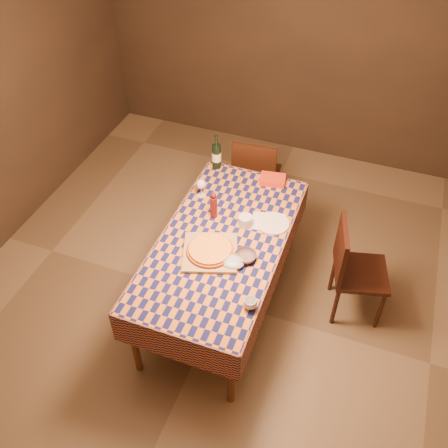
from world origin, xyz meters
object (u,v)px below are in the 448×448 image
object	(u,v)px
cutting_board	(210,252)
chair_far	(255,174)
bowl	(246,257)
chair_right	(352,266)
wine_bottle	(217,156)
white_plate	(273,223)
pizza	(210,250)
dining_table	(222,247)

from	to	relation	value
cutting_board	chair_far	world-z (taller)	chair_far
bowl	chair_right	xyz separation A→B (m)	(0.76, 0.44, -0.27)
wine_bottle	chair_far	world-z (taller)	wine_bottle
white_plate	chair_far	size ratio (longest dim) A/B	0.28
bowl	chair_right	size ratio (longest dim) A/B	0.17
white_plate	chair_far	distance (m)	1.00
wine_bottle	chair_right	size ratio (longest dim) A/B	0.36
white_plate	wine_bottle	bearing A→B (deg)	141.65
cutting_board	pizza	world-z (taller)	pizza
bowl	wine_bottle	size ratio (longest dim) A/B	0.49
cutting_board	chair_far	size ratio (longest dim) A/B	0.43
dining_table	wine_bottle	size ratio (longest dim) A/B	5.58
dining_table	pizza	xyz separation A→B (m)	(-0.03, -0.16, 0.12)
pizza	chair_far	xyz separation A→B (m)	(-0.06, 1.35, -0.29)
dining_table	cutting_board	bearing A→B (deg)	-101.55
dining_table	chair_far	size ratio (longest dim) A/B	1.98
wine_bottle	white_plate	xyz separation A→B (m)	(0.69, -0.55, -0.12)
wine_bottle	white_plate	world-z (taller)	wine_bottle
white_plate	pizza	bearing A→B (deg)	-126.61
bowl	wine_bottle	xyz separation A→B (m)	(-0.60, 0.98, 0.10)
cutting_board	wine_bottle	distance (m)	1.08
chair_far	dining_table	bearing A→B (deg)	-85.50
dining_table	bowl	xyz separation A→B (m)	(0.23, -0.12, 0.10)
chair_far	white_plate	bearing A→B (deg)	-64.69
cutting_board	white_plate	distance (m)	0.59
chair_far	bowl	bearing A→B (deg)	-75.97
chair_far	chair_right	world-z (taller)	same
bowl	white_plate	world-z (taller)	bowl
white_plate	chair_far	world-z (taller)	chair_far
white_plate	chair_right	world-z (taller)	chair_right
cutting_board	bowl	distance (m)	0.27
cutting_board	pizza	size ratio (longest dim) A/B	0.96
pizza	chair_right	bearing A→B (deg)	24.93
cutting_board	dining_table	bearing A→B (deg)	78.45
bowl	white_plate	xyz separation A→B (m)	(0.09, 0.43, -0.02)
cutting_board	white_plate	world-z (taller)	cutting_board
cutting_board	chair_right	distance (m)	1.16
pizza	bowl	xyz separation A→B (m)	(0.27, 0.04, -0.02)
pizza	chair_right	world-z (taller)	chair_right
dining_table	chair_right	world-z (taller)	chair_right
dining_table	chair_far	bearing A→B (deg)	94.50
cutting_board	chair_right	size ratio (longest dim) A/B	0.43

